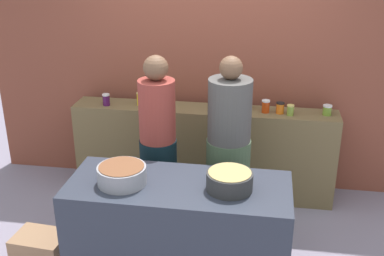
{
  "coord_description": "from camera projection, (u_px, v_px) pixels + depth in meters",
  "views": [
    {
      "loc": [
        0.61,
        -3.42,
        2.62
      ],
      "look_at": [
        0.0,
        0.35,
        1.05
      ],
      "focal_mm": 44.76,
      "sensor_mm": 36.0,
      "label": 1
    }
  ],
  "objects": [
    {
      "name": "ground",
      "position": [
        186.0,
        253.0,
        4.21
      ],
      "size": [
        12.0,
        12.0,
        0.0
      ],
      "primitive_type": "plane",
      "color": "gray"
    },
    {
      "name": "storefront_wall",
      "position": [
        209.0,
        48.0,
        4.96
      ],
      "size": [
        4.8,
        0.12,
        3.0
      ],
      "primitive_type": "cube",
      "color": "brown",
      "rests_on": "ground"
    },
    {
      "name": "display_shelf",
      "position": [
        203.0,
        151.0,
        5.03
      ],
      "size": [
        2.7,
        0.36,
        0.96
      ],
      "primitive_type": "cube",
      "color": "brown",
      "rests_on": "ground"
    },
    {
      "name": "prep_table",
      "position": [
        179.0,
        232.0,
        3.77
      ],
      "size": [
        1.7,
        0.7,
        0.86
      ],
      "primitive_type": "cube",
      "color": "#2A303D",
      "rests_on": "ground"
    },
    {
      "name": "preserve_jar_0",
      "position": [
        106.0,
        100.0,
        4.91
      ],
      "size": [
        0.08,
        0.08,
        0.12
      ],
      "color": "#451444",
      "rests_on": "display_shelf"
    },
    {
      "name": "preserve_jar_1",
      "position": [
        140.0,
        99.0,
        4.92
      ],
      "size": [
        0.07,
        0.07,
        0.13
      ],
      "color": "gold",
      "rests_on": "display_shelf"
    },
    {
      "name": "preserve_jar_2",
      "position": [
        162.0,
        102.0,
        4.86
      ],
      "size": [
        0.07,
        0.07,
        0.12
      ],
      "color": "olive",
      "rests_on": "display_shelf"
    },
    {
      "name": "preserve_jar_3",
      "position": [
        218.0,
        104.0,
        4.81
      ],
      "size": [
        0.07,
        0.07,
        0.11
      ],
      "color": "#345026",
      "rests_on": "display_shelf"
    },
    {
      "name": "preserve_jar_4",
      "position": [
        232.0,
        103.0,
        4.85
      ],
      "size": [
        0.07,
        0.07,
        0.11
      ],
      "color": "#609531",
      "rests_on": "display_shelf"
    },
    {
      "name": "preserve_jar_5",
      "position": [
        248.0,
        103.0,
        4.82
      ],
      "size": [
        0.07,
        0.07,
        0.12
      ],
      "color": "olive",
      "rests_on": "display_shelf"
    },
    {
      "name": "preserve_jar_6",
      "position": [
        266.0,
        106.0,
        4.72
      ],
      "size": [
        0.08,
        0.08,
        0.13
      ],
      "color": "#B2350E",
      "rests_on": "display_shelf"
    },
    {
      "name": "preserve_jar_7",
      "position": [
        280.0,
        108.0,
        4.7
      ],
      "size": [
        0.08,
        0.08,
        0.11
      ],
      "color": "orange",
      "rests_on": "display_shelf"
    },
    {
      "name": "preserve_jar_8",
      "position": [
        290.0,
        110.0,
        4.65
      ],
      "size": [
        0.07,
        0.07,
        0.11
      ],
      "color": "olive",
      "rests_on": "display_shelf"
    },
    {
      "name": "preserve_jar_9",
      "position": [
        327.0,
        110.0,
        4.66
      ],
      "size": [
        0.09,
        0.09,
        0.1
      ],
      "color": "olive",
      "rests_on": "display_shelf"
    },
    {
      "name": "cooking_pot_left",
      "position": [
        122.0,
        175.0,
        3.6
      ],
      "size": [
        0.37,
        0.37,
        0.14
      ],
      "color": "gray",
      "rests_on": "prep_table"
    },
    {
      "name": "cooking_pot_center",
      "position": [
        230.0,
        181.0,
        3.51
      ],
      "size": [
        0.34,
        0.34,
        0.14
      ],
      "color": "#2D2D2D",
      "rests_on": "prep_table"
    },
    {
      "name": "cook_with_tongs",
      "position": [
        158.0,
        154.0,
        4.31
      ],
      "size": [
        0.34,
        0.34,
        1.67
      ],
      "color": "black",
      "rests_on": "ground"
    },
    {
      "name": "cook_in_cap",
      "position": [
        228.0,
        156.0,
        4.3
      ],
      "size": [
        0.4,
        0.4,
        1.67
      ],
      "color": "#445B3F",
      "rests_on": "ground"
    },
    {
      "name": "bread_crate",
      "position": [
        41.0,
        247.0,
        4.1
      ],
      "size": [
        0.46,
        0.35,
        0.23
      ],
      "primitive_type": "cube",
      "rotation": [
        0.0,
        0.0,
        -0.08
      ],
      "color": "#926D4E",
      "rests_on": "ground"
    }
  ]
}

